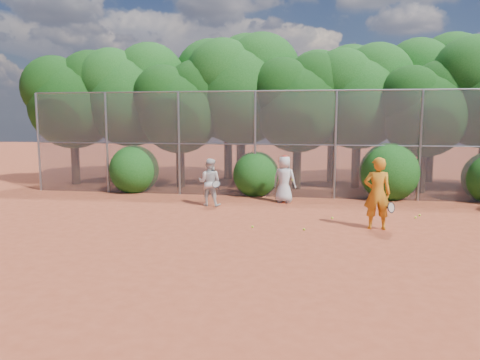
# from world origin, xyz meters

# --- Properties ---
(ground) EXTENTS (80.00, 80.00, 0.00)m
(ground) POSITION_xyz_m (0.00, 0.00, 0.00)
(ground) COLOR #9F3E24
(ground) RESTS_ON ground
(fence_back) EXTENTS (20.05, 0.09, 4.03)m
(fence_back) POSITION_xyz_m (-0.12, 6.00, 2.05)
(fence_back) COLOR gray
(fence_back) RESTS_ON ground
(tree_0) EXTENTS (4.38, 3.81, 6.00)m
(tree_0) POSITION_xyz_m (-9.44, 8.04, 3.93)
(tree_0) COLOR black
(tree_0) RESTS_ON ground
(tree_1) EXTENTS (4.64, 4.03, 6.35)m
(tree_1) POSITION_xyz_m (-6.94, 8.54, 4.16)
(tree_1) COLOR black
(tree_1) RESTS_ON ground
(tree_2) EXTENTS (3.99, 3.47, 5.47)m
(tree_2) POSITION_xyz_m (-4.45, 7.83, 3.58)
(tree_2) COLOR black
(tree_2) RESTS_ON ground
(tree_3) EXTENTS (4.89, 4.26, 6.70)m
(tree_3) POSITION_xyz_m (-1.94, 8.84, 4.40)
(tree_3) COLOR black
(tree_3) RESTS_ON ground
(tree_4) EXTENTS (4.19, 3.64, 5.73)m
(tree_4) POSITION_xyz_m (0.55, 8.24, 3.76)
(tree_4) COLOR black
(tree_4) RESTS_ON ground
(tree_5) EXTENTS (4.51, 3.92, 6.17)m
(tree_5) POSITION_xyz_m (3.06, 9.04, 4.05)
(tree_5) COLOR black
(tree_5) RESTS_ON ground
(tree_6) EXTENTS (3.86, 3.36, 5.29)m
(tree_6) POSITION_xyz_m (5.55, 8.03, 3.47)
(tree_6) COLOR black
(tree_6) RESTS_ON ground
(tree_9) EXTENTS (4.83, 4.20, 6.62)m
(tree_9) POSITION_xyz_m (-7.94, 10.84, 4.34)
(tree_9) COLOR black
(tree_9) RESTS_ON ground
(tree_10) EXTENTS (5.15, 4.48, 7.06)m
(tree_10) POSITION_xyz_m (-2.93, 11.05, 4.63)
(tree_10) COLOR black
(tree_10) RESTS_ON ground
(tree_11) EXTENTS (4.64, 4.03, 6.35)m
(tree_11) POSITION_xyz_m (2.06, 10.64, 4.16)
(tree_11) COLOR black
(tree_11) RESTS_ON ground
(tree_12) EXTENTS (5.02, 4.37, 6.88)m
(tree_12) POSITION_xyz_m (6.56, 11.24, 4.51)
(tree_12) COLOR black
(tree_12) RESTS_ON ground
(bush_0) EXTENTS (2.00, 2.00, 2.00)m
(bush_0) POSITION_xyz_m (-6.00, 6.30, 1.00)
(bush_0) COLOR #124611
(bush_0) RESTS_ON ground
(bush_1) EXTENTS (1.80, 1.80, 1.80)m
(bush_1) POSITION_xyz_m (-1.00, 6.30, 0.90)
(bush_1) COLOR #124611
(bush_1) RESTS_ON ground
(bush_2) EXTENTS (2.20, 2.20, 2.20)m
(bush_2) POSITION_xyz_m (4.00, 6.30, 1.10)
(bush_2) COLOR #124611
(bush_2) RESTS_ON ground
(player_yellow) EXTENTS (0.85, 0.58, 1.97)m
(player_yellow) POSITION_xyz_m (2.97, 1.27, 0.99)
(player_yellow) COLOR #C57517
(player_yellow) RESTS_ON ground
(player_teen) EXTENTS (0.92, 0.71, 1.70)m
(player_teen) POSITION_xyz_m (0.21, 4.86, 0.85)
(player_teen) COLOR silver
(player_teen) RESTS_ON ground
(player_white) EXTENTS (0.88, 0.76, 1.63)m
(player_white) POSITION_xyz_m (-2.28, 3.84, 0.81)
(player_white) COLOR silver
(player_white) RESTS_ON ground
(ball_0) EXTENTS (0.07, 0.07, 0.07)m
(ball_0) POSITION_xyz_m (1.83, 2.35, 0.03)
(ball_0) COLOR #BFDD28
(ball_0) RESTS_ON ground
(ball_1) EXTENTS (0.07, 0.07, 0.07)m
(ball_1) POSITION_xyz_m (4.31, 2.83, 0.03)
(ball_1) COLOR #BFDD28
(ball_1) RESTS_ON ground
(ball_2) EXTENTS (0.07, 0.07, 0.07)m
(ball_2) POSITION_xyz_m (1.04, 0.77, 0.03)
(ball_2) COLOR #BFDD28
(ball_2) RESTS_ON ground
(ball_3) EXTENTS (0.07, 0.07, 0.07)m
(ball_3) POSITION_xyz_m (-0.38, 0.84, 0.03)
(ball_3) COLOR #BFDD28
(ball_3) RESTS_ON ground
(ball_4) EXTENTS (0.07, 0.07, 0.07)m
(ball_4) POSITION_xyz_m (4.50, 3.18, 0.03)
(ball_4) COLOR #BFDD28
(ball_4) RESTS_ON ground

